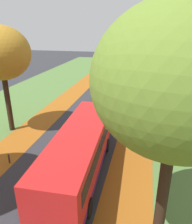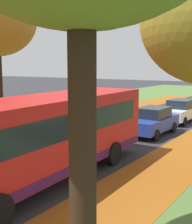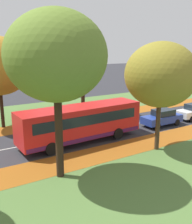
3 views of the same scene
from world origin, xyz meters
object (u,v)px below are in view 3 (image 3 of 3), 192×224
bollard_sixth (56,123)px  bus (81,122)px  tree_left_mid (82,55)px  bollard_fifth (27,128)px  tree_right_mid (161,75)px  car_blue_lead (162,117)px  tree_right_near (56,57)px

bollard_sixth → bus: size_ratio=0.06×
tree_left_mid → bollard_fifth: tree_left_mid is taller
bollard_fifth → bus: 6.10m
tree_right_mid → bollard_fifth: tree_right_mid is taller
tree_right_mid → car_blue_lead: bearing=131.2°
bollard_fifth → bus: size_ratio=0.06×
tree_left_mid → bus: (7.88, -4.52, -4.98)m
tree_left_mid → tree_right_near: bearing=-34.2°
tree_right_near → car_blue_lead: size_ratio=2.29×
tree_right_mid → bus: tree_right_mid is taller
tree_right_mid → bollard_sixth: (-9.54, -4.24, -5.33)m
tree_left_mid → car_blue_lead: tree_left_mid is taller
tree_right_near → bollard_fifth: bearing=174.5°
bus → tree_left_mid: bearing=150.2°
tree_right_near → tree_right_mid: bearing=90.6°
bollard_fifth → car_blue_lead: car_blue_lead is taller
bollard_sixth → bollard_fifth: bearing=-91.4°
tree_right_mid → bollard_fifth: 13.09m
tree_left_mid → bus: size_ratio=0.84×
tree_right_mid → tree_right_near: bearing=-89.4°
tree_left_mid → car_blue_lead: bearing=29.2°
bus → car_blue_lead: (0.17, 9.02, -0.89)m
bollard_fifth → bollard_sixth: bearing=88.6°
tree_right_mid → bus: size_ratio=0.76×
car_blue_lead → bollard_sixth: bearing=-119.8°
tree_left_mid → tree_right_mid: size_ratio=1.11×
bollard_fifth → car_blue_lead: size_ratio=0.15×
tree_right_near → bollard_fifth: 11.87m
tree_right_near → bollard_sixth: tree_right_near is taller
tree_left_mid → tree_right_near: tree_right_near is taller
tree_right_mid → bollard_sixth: size_ratio=12.11×
tree_left_mid → car_blue_lead: 10.93m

